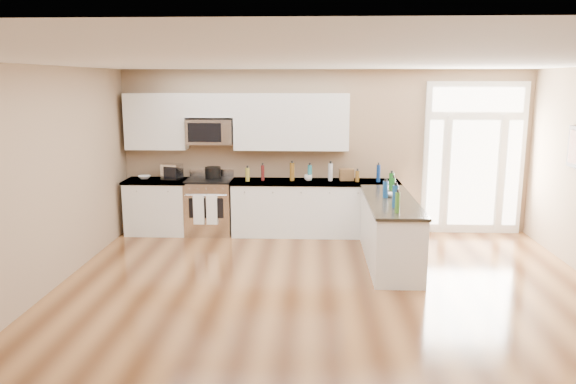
{
  "coord_description": "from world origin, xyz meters",
  "views": [
    {
      "loc": [
        -0.21,
        -5.69,
        2.62
      ],
      "look_at": [
        -0.55,
        2.0,
        1.08
      ],
      "focal_mm": 35.0,
      "sensor_mm": 36.0,
      "label": 1
    }
  ],
  "objects_px": {
    "kitchen_range": "(210,206)",
    "stockpot": "(213,172)",
    "peninsula_cabinet": "(390,233)",
    "toaster_oven": "(172,172)"
  },
  "relations": [
    {
      "from": "kitchen_range",
      "to": "stockpot",
      "type": "distance_m",
      "value": 0.59
    },
    {
      "from": "peninsula_cabinet",
      "to": "toaster_oven",
      "type": "bearing_deg",
      "value": 157.12
    },
    {
      "from": "kitchen_range",
      "to": "toaster_oven",
      "type": "bearing_deg",
      "value": 175.76
    },
    {
      "from": "peninsula_cabinet",
      "to": "kitchen_range",
      "type": "relative_size",
      "value": 2.15
    },
    {
      "from": "kitchen_range",
      "to": "toaster_oven",
      "type": "distance_m",
      "value": 0.88
    },
    {
      "from": "kitchen_range",
      "to": "stockpot",
      "type": "relative_size",
      "value": 3.92
    },
    {
      "from": "kitchen_range",
      "to": "stockpot",
      "type": "bearing_deg",
      "value": 64.32
    },
    {
      "from": "toaster_oven",
      "to": "kitchen_range",
      "type": "bearing_deg",
      "value": 12.84
    },
    {
      "from": "peninsula_cabinet",
      "to": "toaster_oven",
      "type": "height_order",
      "value": "toaster_oven"
    },
    {
      "from": "kitchen_range",
      "to": "stockpot",
      "type": "height_order",
      "value": "stockpot"
    }
  ]
}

